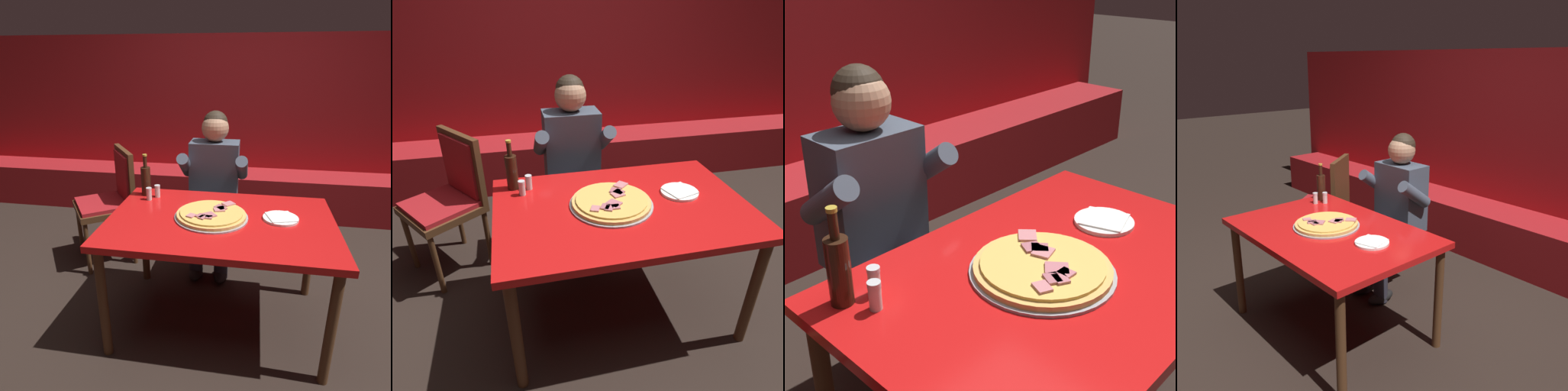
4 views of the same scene
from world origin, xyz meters
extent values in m
plane|color=black|center=(0.00, 0.00, 0.00)|extent=(24.00, 24.00, 0.00)
cube|color=#A3191E|center=(0.00, 2.18, 0.95)|extent=(6.80, 0.16, 1.90)
cube|color=#A3191E|center=(0.00, 1.86, 0.23)|extent=(6.46, 0.48, 0.46)
cylinder|color=#4C2D19|center=(-0.61, -0.39, 0.35)|extent=(0.06, 0.06, 0.70)
cylinder|color=#4C2D19|center=(0.61, -0.39, 0.35)|extent=(0.06, 0.06, 0.70)
cylinder|color=#4C2D19|center=(-0.61, 0.39, 0.35)|extent=(0.06, 0.06, 0.70)
cylinder|color=#4C2D19|center=(0.61, 0.39, 0.35)|extent=(0.06, 0.06, 0.70)
cube|color=red|center=(0.00, 0.00, 0.72)|extent=(1.34, 0.90, 0.04)
cylinder|color=#9E9EA3|center=(-0.06, 0.01, 0.75)|extent=(0.44, 0.44, 0.01)
cylinder|color=#DBA856|center=(-0.06, 0.01, 0.76)|extent=(0.42, 0.42, 0.02)
cylinder|color=#E0B251|center=(-0.06, 0.01, 0.78)|extent=(0.38, 0.38, 0.01)
cube|color=#B76670|center=(-0.06, -0.08, 0.79)|extent=(0.04, 0.05, 0.01)
cube|color=#A85B66|center=(-0.11, -0.07, 0.79)|extent=(0.06, 0.07, 0.01)
cube|color=#A85B66|center=(-0.01, 0.09, 0.79)|extent=(0.08, 0.08, 0.01)
cube|color=#A85B66|center=(0.00, 0.07, 0.79)|extent=(0.07, 0.07, 0.01)
cube|color=#C6757A|center=(-0.01, 0.04, 0.79)|extent=(0.08, 0.07, 0.01)
cube|color=#B76670|center=(-0.10, -0.08, 0.79)|extent=(0.06, 0.06, 0.01)
cube|color=#C6757A|center=(-0.17, -0.07, 0.79)|extent=(0.06, 0.07, 0.01)
cube|color=#C6757A|center=(0.04, 0.15, 0.79)|extent=(0.09, 0.09, 0.01)
cube|color=#B76670|center=(-0.06, -0.04, 0.79)|extent=(0.09, 0.09, 0.01)
cylinder|color=white|center=(0.35, 0.05, 0.75)|extent=(0.21, 0.21, 0.01)
cube|color=white|center=(0.35, 0.05, 0.76)|extent=(0.19, 0.19, 0.01)
cylinder|color=black|center=(-0.55, 0.32, 0.84)|extent=(0.07, 0.07, 0.20)
cylinder|color=black|center=(-0.55, 0.32, 0.98)|extent=(0.03, 0.03, 0.08)
cylinder|color=#B29933|center=(-0.55, 0.32, 1.03)|extent=(0.03, 0.03, 0.01)
cylinder|color=silver|center=(-0.47, 0.29, 0.78)|extent=(0.04, 0.04, 0.07)
cylinder|color=silver|center=(-0.47, 0.29, 0.77)|extent=(0.03, 0.03, 0.04)
cylinder|color=silver|center=(-0.47, 0.29, 0.82)|extent=(0.04, 0.04, 0.01)
cylinder|color=silver|center=(-0.51, 0.23, 0.78)|extent=(0.04, 0.04, 0.07)
cylinder|color=#B23323|center=(-0.51, 0.23, 0.77)|extent=(0.03, 0.03, 0.04)
cylinder|color=silver|center=(-0.51, 0.23, 0.82)|extent=(0.04, 0.04, 0.01)
ellipsoid|color=black|center=(-0.23, 0.48, 0.04)|extent=(0.11, 0.24, 0.09)
ellipsoid|color=black|center=(-0.03, 0.48, 0.04)|extent=(0.11, 0.24, 0.09)
cylinder|color=#282833|center=(-0.23, 0.48, 0.23)|extent=(0.11, 0.11, 0.43)
cylinder|color=#282833|center=(-0.03, 0.48, 0.23)|extent=(0.11, 0.11, 0.43)
cube|color=#282833|center=(-0.13, 0.58, 0.51)|extent=(0.34, 0.40, 0.12)
cube|color=#424C5B|center=(-0.13, 0.78, 0.78)|extent=(0.38, 0.22, 0.52)
cylinder|color=#424C5B|center=(-0.35, 0.70, 0.86)|extent=(0.09, 0.30, 0.25)
cylinder|color=#424C5B|center=(0.09, 0.70, 0.86)|extent=(0.09, 0.30, 0.25)
sphere|color=tan|center=(-0.13, 0.78, 1.15)|extent=(0.21, 0.21, 0.21)
sphere|color=#2D2319|center=(-0.13, 0.79, 1.18)|extent=(0.19, 0.19, 0.19)
cylinder|color=#4C2D19|center=(-1.30, 0.68, 0.23)|extent=(0.04, 0.04, 0.45)
cylinder|color=#4C2D19|center=(-1.08, 0.37, 0.23)|extent=(0.04, 0.04, 0.45)
cylinder|color=#4C2D19|center=(-0.99, 0.90, 0.23)|extent=(0.04, 0.04, 0.45)
cylinder|color=#4C2D19|center=(-0.77, 0.59, 0.23)|extent=(0.04, 0.04, 0.45)
cube|color=#4C2D19|center=(-1.04, 0.63, 0.48)|extent=(0.61, 0.61, 0.05)
cube|color=#A3191E|center=(-1.04, 0.63, 0.52)|extent=(0.56, 0.56, 0.03)
cube|color=#4C2D19|center=(-0.88, 0.75, 0.73)|extent=(0.29, 0.38, 0.45)
cube|color=#A3191E|center=(-0.90, 0.73, 0.73)|extent=(0.23, 0.31, 0.38)
camera|label=1|loc=(0.17, -1.88, 1.62)|focal=32.00mm
camera|label=2|loc=(-0.53, -1.50, 1.69)|focal=32.00mm
camera|label=3|loc=(-1.19, -0.81, 1.64)|focal=50.00mm
camera|label=4|loc=(2.17, -1.54, 1.81)|focal=40.00mm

